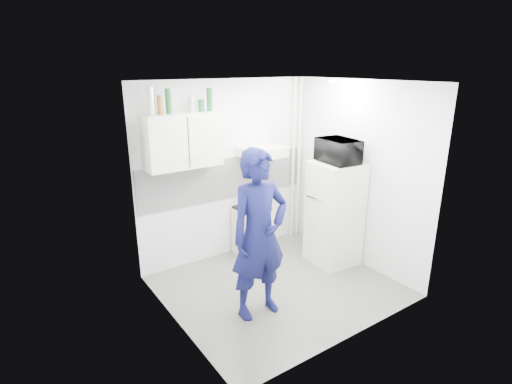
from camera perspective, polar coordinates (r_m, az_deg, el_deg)
floor at (r=5.40m, az=3.12°, el=-13.30°), size 2.80×2.80×0.00m
ceiling at (r=4.62m, az=3.68°, el=15.48°), size 2.80×2.80×0.00m
wall_back at (r=5.85m, az=-4.15°, el=3.05°), size 2.80×0.00×2.80m
wall_left at (r=4.19m, az=-11.98°, el=-3.37°), size 0.00×2.60×2.60m
wall_right at (r=5.79m, az=14.42°, el=2.37°), size 0.00×2.60×2.60m
person at (r=4.45m, az=0.47°, el=-6.16°), size 0.72×0.48×1.96m
stove at (r=6.09m, az=-0.60°, el=-5.64°), size 0.45×0.45×0.73m
fridge at (r=5.82m, az=11.14°, el=-3.02°), size 0.68×0.68×1.50m
stove_top at (r=5.95m, az=-0.61°, el=-2.31°), size 0.44×0.44×0.03m
saucepan at (r=5.93m, az=-0.10°, el=-1.67°), size 0.20×0.20×0.11m
microwave at (r=5.57m, az=11.70°, el=5.78°), size 0.63×0.46×0.32m
bottle_a at (r=5.03m, az=-14.80°, el=12.46°), size 0.08×0.08×0.33m
bottle_b at (r=5.08m, az=-13.59°, el=12.01°), size 0.06×0.06×0.23m
bottle_c at (r=5.11m, az=-12.41°, el=12.56°), size 0.07×0.07×0.31m
canister_a at (r=5.24m, az=-9.22°, el=12.27°), size 0.08×0.08×0.20m
canister_b at (r=5.31m, az=-7.81°, el=12.16°), size 0.08×0.08×0.16m
bottle_e at (r=5.36m, az=-6.67°, el=12.99°), size 0.07×0.07×0.29m
upper_cabinet at (r=5.24m, az=-10.42°, el=7.24°), size 1.00×0.35×0.70m
range_hood at (r=5.82m, az=0.89°, el=5.75°), size 0.60×0.50×0.14m
backsplash at (r=5.86m, az=-4.05°, el=2.08°), size 2.74×0.03×0.60m
pipe_a at (r=6.52m, az=6.13°, el=4.54°), size 0.05×0.05×2.60m
pipe_b at (r=6.45m, az=5.32°, el=4.41°), size 0.04×0.04×2.60m
ceiling_spot_fixture at (r=5.44m, az=10.95°, el=15.23°), size 0.10×0.10×0.02m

